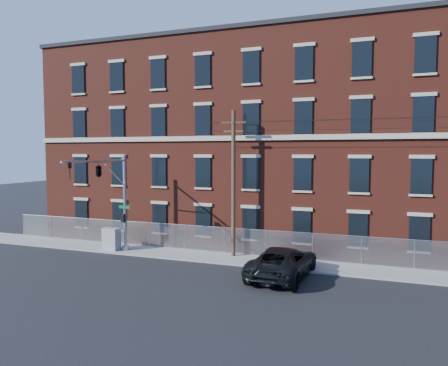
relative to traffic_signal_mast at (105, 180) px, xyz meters
The scene contains 8 objects.
ground 8.35m from the traffic_signal_mast, 19.98° to the right, with size 140.00×140.00×0.00m, color black.
sidewalk 18.98m from the traffic_signal_mast, ahead, with size 65.00×3.00×0.12m, color #98958F.
mill_building 21.67m from the traffic_signal_mast, 33.14° to the left, with size 55.30×14.32×16.30m.
chain_link_fence 18.97m from the traffic_signal_mast, 12.89° to the left, with size 59.06×0.06×1.85m.
traffic_signal_mast is the anchor object (origin of this frame).
utility_pole_near 8.70m from the traffic_signal_mast, 23.14° to the left, with size 1.80×0.28×10.00m.
pickup_truck 13.01m from the traffic_signal_mast, ahead, with size 2.95×6.40×1.78m, color black.
utility_cabinet 5.00m from the traffic_signal_mast, 116.68° to the left, with size 1.29×0.64×1.61m, color gray.
Camera 1 is at (11.36, -21.87, 7.29)m, focal length 34.02 mm.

